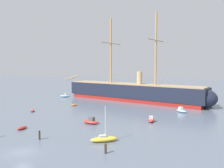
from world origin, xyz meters
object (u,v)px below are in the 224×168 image
motorboat_near_centre (91,121)px  motorboat_far_right (206,104)px  dinghy_foreground_left (22,128)px  mooring_piling_left_pair (39,135)px  tall_ship (132,92)px  dinghy_mid_left (32,111)px  mooring_piling_right_pair (106,149)px  dinghy_alongside_bow (74,105)px  sailboat_foreground_right (104,139)px  motorboat_alongside_stern (181,110)px  motorboat_mid_right (151,120)px  motorboat_far_left (65,96)px  dinghy_distant_centre (133,96)px

motorboat_near_centre → motorboat_far_right: size_ratio=0.91×
dinghy_foreground_left → mooring_piling_left_pair: mooring_piling_left_pair is taller
tall_ship → motorboat_near_centre: tall_ship is taller
dinghy_mid_left → mooring_piling_right_pair: size_ratio=1.70×
tall_ship → dinghy_alongside_bow: 22.40m
sailboat_foreground_right → motorboat_alongside_stern: size_ratio=1.74×
motorboat_mid_right → motorboat_far_right: 29.91m
motorboat_mid_right → motorboat_alongside_stern: motorboat_alongside_stern is taller
motorboat_near_centre → dinghy_mid_left: motorboat_near_centre is taller
motorboat_mid_right → motorboat_far_left: size_ratio=0.85×
mooring_piling_left_pair → dinghy_distant_centre: bearing=89.0°
motorboat_near_centre → mooring_piling_right_pair: (9.51, -15.16, 0.18)m
motorboat_mid_right → motorboat_far_left: (-41.19, 29.87, 0.07)m
dinghy_foreground_left → dinghy_mid_left: dinghy_foreground_left is taller
motorboat_near_centre → dinghy_mid_left: 22.53m
sailboat_foreground_right → motorboat_far_right: sailboat_foreground_right is taller
mooring_piling_left_pair → mooring_piling_right_pair: size_ratio=1.08×
motorboat_near_centre → motorboat_alongside_stern: size_ratio=1.12×
dinghy_mid_left → motorboat_alongside_stern: (39.77, 13.32, 0.23)m
sailboat_foreground_right → motorboat_alongside_stern: bearing=70.2°
motorboat_alongside_stern → dinghy_mid_left: bearing=-161.5°
dinghy_mid_left → motorboat_mid_right: bearing=-0.6°
tall_ship → motorboat_mid_right: 31.89m
tall_ship → mooring_piling_right_pair: tall_ship is taller
motorboat_far_right → mooring_piling_left_pair: size_ratio=2.76×
motorboat_far_left → mooring_piling_right_pair: bearing=-53.4°
mooring_piling_right_pair → motorboat_near_centre: bearing=122.1°
motorboat_mid_right → mooring_piling_right_pair: mooring_piling_right_pair is taller
mooring_piling_right_pair → mooring_piling_left_pair: bearing=171.2°
motorboat_far_left → dinghy_distant_centre: motorboat_far_left is taller
motorboat_alongside_stern → dinghy_foreground_left: bearing=-135.6°
motorboat_mid_right → dinghy_distant_centre: bearing=110.5°
dinghy_mid_left → mooring_piling_right_pair: mooring_piling_right_pair is taller
motorboat_far_left → dinghy_distant_centre: (26.10, 10.48, -0.34)m
dinghy_alongside_bow → motorboat_far_right: size_ratio=0.53×
motorboat_near_centre → motorboat_alongside_stern: bearing=47.8°
tall_ship → dinghy_mid_left: bearing=-126.4°
motorboat_mid_right → mooring_piling_right_pair: size_ratio=2.37×
motorboat_far_left → motorboat_alongside_stern: bearing=-18.9°
motorboat_alongside_stern → motorboat_far_right: bearing=62.5°
mooring_piling_left_pair → motorboat_alongside_stern: bearing=56.4°
dinghy_foreground_left → tall_ship: bearing=75.9°
motorboat_near_centre → dinghy_mid_left: size_ratio=1.59×
motorboat_mid_right → dinghy_alongside_bow: 30.19m
tall_ship → mooring_piling_left_pair: (-3.66, -48.84, -2.53)m
mooring_piling_right_pair → motorboat_alongside_stern: bearing=76.0°
motorboat_far_right → dinghy_distant_centre: motorboat_far_right is taller
dinghy_alongside_bow → mooring_piling_left_pair: 34.25m
dinghy_foreground_left → dinghy_alongside_bow: bearing=97.4°
dinghy_alongside_bow → motorboat_alongside_stern: motorboat_alongside_stern is taller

